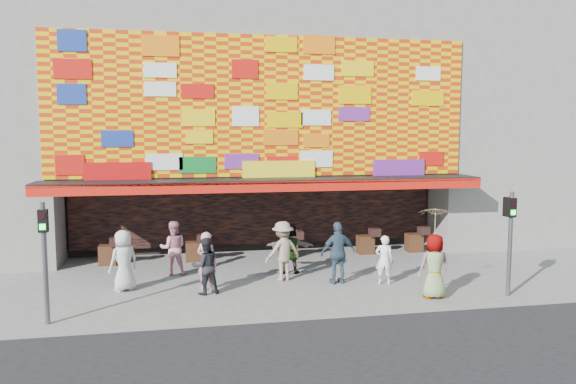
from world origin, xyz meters
name	(u,v)px	position (x,y,z in m)	size (l,w,h in m)	color
ground	(286,293)	(0.00, 0.00, 0.00)	(90.00, 90.00, 0.00)	slate
shop_building	(249,118)	(0.00, 8.18, 5.23)	(15.20, 9.40, 10.00)	gray
neighbor_right	(528,103)	(13.00, 8.00, 6.00)	(11.00, 8.00, 12.00)	gray
signal_left	(44,249)	(-6.20, -1.50, 1.86)	(0.22, 0.20, 3.00)	#59595B
signal_right	(511,232)	(6.20, -1.50, 1.86)	(0.22, 0.20, 3.00)	#59595B
ped_a	(124,261)	(-4.63, 1.14, 0.90)	(0.88, 0.58, 1.81)	beige
ped_b	(207,262)	(-2.23, 0.61, 0.89)	(0.65, 0.42, 1.77)	pink
ped_c	(205,266)	(-2.29, 0.34, 0.83)	(0.80, 0.62, 1.65)	black
ped_d	(283,251)	(0.18, 1.39, 0.94)	(1.21, 0.70, 1.88)	gray
ped_e	(338,253)	(1.79, 0.70, 0.96)	(1.13, 0.47, 1.92)	#354C5D
ped_f	(290,248)	(0.57, 2.20, 0.84)	(1.57, 0.50, 1.69)	gray
ped_g	(434,266)	(4.01, -1.30, 0.91)	(0.89, 0.58, 1.83)	gray
ped_h	(384,260)	(3.16, 0.37, 0.76)	(0.55, 0.36, 1.52)	white
ped_i	(173,248)	(-3.22, 2.76, 0.89)	(0.86, 0.67, 1.78)	pink
parasol	(436,223)	(4.01, -1.30, 2.14)	(0.97, 0.99, 1.83)	#FFD3A0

